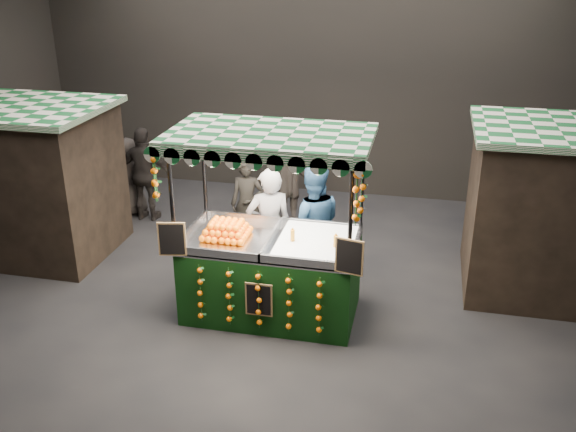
# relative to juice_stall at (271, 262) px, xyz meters

# --- Properties ---
(ground) EXTENTS (12.00, 12.00, 0.00)m
(ground) POSITION_rel_juice_stall_xyz_m (-0.24, 0.20, -0.85)
(ground) COLOR black
(ground) RESTS_ON ground
(market_hall) EXTENTS (12.10, 10.10, 5.05)m
(market_hall) POSITION_rel_juice_stall_xyz_m (-0.24, 0.20, 2.53)
(market_hall) COLOR black
(market_hall) RESTS_ON ground
(neighbour_stall_left) EXTENTS (3.00, 2.20, 2.60)m
(neighbour_stall_left) POSITION_rel_juice_stall_xyz_m (-4.64, 1.20, 0.46)
(neighbour_stall_left) COLOR black
(neighbour_stall_left) RESTS_ON ground
(neighbour_stall_right) EXTENTS (3.00, 2.20, 2.60)m
(neighbour_stall_right) POSITION_rel_juice_stall_xyz_m (4.16, 1.70, 0.46)
(neighbour_stall_right) COLOR black
(neighbour_stall_right) RESTS_ON ground
(juice_stall) EXTENTS (2.82, 1.66, 2.73)m
(juice_stall) POSITION_rel_juice_stall_xyz_m (0.00, 0.00, 0.00)
(juice_stall) COLOR black
(juice_stall) RESTS_ON ground
(vendor_grey) EXTENTS (0.84, 0.71, 1.94)m
(vendor_grey) POSITION_rel_juice_stall_xyz_m (-0.24, 0.84, 0.12)
(vendor_grey) COLOR slate
(vendor_grey) RESTS_ON ground
(vendor_blue) EXTENTS (1.10, 0.95, 1.96)m
(vendor_blue) POSITION_rel_juice_stall_xyz_m (0.38, 1.12, 0.13)
(vendor_blue) COLOR navy
(vendor_blue) RESTS_ON ground
(shopper_0) EXTENTS (0.61, 0.43, 1.61)m
(shopper_0) POSITION_rel_juice_stall_xyz_m (-0.97, 2.15, -0.05)
(shopper_0) COLOR black
(shopper_0) RESTS_ON ground
(shopper_1) EXTENTS (0.94, 0.94, 1.54)m
(shopper_1) POSITION_rel_juice_stall_xyz_m (3.15, 2.89, -0.08)
(shopper_1) COLOR #2E2725
(shopper_1) RESTS_ON ground
(shopper_2) EXTENTS (1.09, 0.47, 1.85)m
(shopper_2) POSITION_rel_juice_stall_xyz_m (-3.22, 2.89, 0.07)
(shopper_2) COLOR black
(shopper_2) RESTS_ON ground
(shopper_3) EXTENTS (1.39, 1.19, 1.87)m
(shopper_3) POSITION_rel_juice_stall_xyz_m (-0.39, 3.01, 0.08)
(shopper_3) COLOR #292421
(shopper_3) RESTS_ON ground
(shopper_4) EXTENTS (0.91, 0.80, 1.56)m
(shopper_4) POSITION_rel_juice_stall_xyz_m (-3.65, 3.08, -0.07)
(shopper_4) COLOR #2B2623
(shopper_4) RESTS_ON ground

